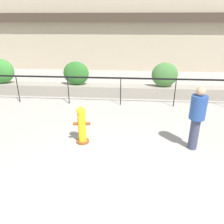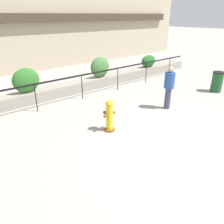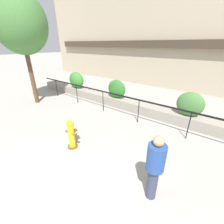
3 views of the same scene
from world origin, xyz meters
TOP-DOWN VIEW (x-y plane):
  - ground_plane at (0.00, 0.00)m, footprint 120.00×120.00m
  - building_facade at (0.00, 11.98)m, footprint 30.00×1.36m
  - planter_wall_low at (0.00, 6.00)m, footprint 18.00×0.70m
  - fence_railing_segment at (-0.00, 4.90)m, footprint 15.00×0.05m
  - hedge_bush_1 at (-2.05, 6.00)m, footprint 1.15×0.56m
  - hedge_bush_2 at (1.86, 6.00)m, footprint 1.12×0.61m
  - hedge_bush_3 at (5.71, 6.00)m, footprint 1.13×0.59m
  - fire_hydrant at (-0.94, 1.83)m, footprint 0.48×0.45m
  - pedestrian at (2.09, 1.77)m, footprint 0.52×0.52m
  - trash_bin at (5.73, 1.50)m, footprint 0.55×0.55m

SIDE VIEW (x-z plane):
  - ground_plane at x=0.00m, z-range 0.00..0.00m
  - planter_wall_low at x=0.00m, z-range 0.00..0.50m
  - trash_bin at x=5.73m, z-range 0.00..1.01m
  - fire_hydrant at x=-0.94m, z-range 0.01..1.09m
  - hedge_bush_3 at x=5.71m, z-range 0.50..1.24m
  - pedestrian at x=2.09m, z-range 0.12..1.85m
  - fence_railing_segment at x=0.00m, z-range 0.44..1.59m
  - hedge_bush_1 at x=-2.05m, z-range 0.50..1.55m
  - hedge_bush_2 at x=1.86m, z-range 0.50..1.56m
  - building_facade at x=0.00m, z-range -0.01..7.99m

